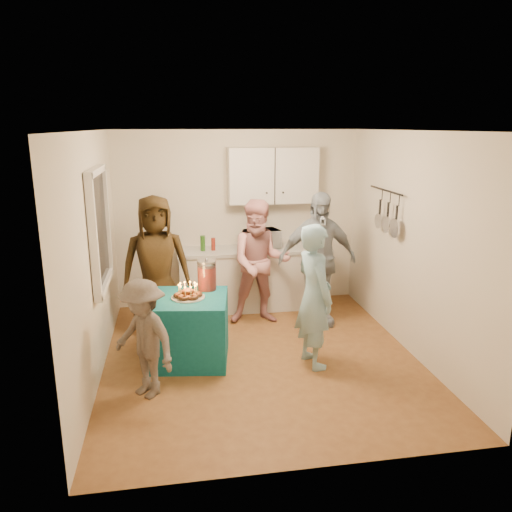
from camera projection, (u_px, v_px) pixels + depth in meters
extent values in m
plane|color=brown|center=(261.00, 358.00, 5.88)|extent=(4.00, 4.00, 0.00)
plane|color=white|center=(262.00, 131.00, 5.22)|extent=(4.00, 4.00, 0.00)
plane|color=silver|center=(238.00, 219.00, 7.46)|extent=(3.60, 3.60, 0.00)
plane|color=silver|center=(94.00, 258.00, 5.26)|extent=(4.00, 4.00, 0.00)
plane|color=silver|center=(412.00, 245.00, 5.84)|extent=(4.00, 4.00, 0.00)
cube|color=black|center=(98.00, 229.00, 5.49)|extent=(0.04, 1.00, 1.20)
cube|color=white|center=(254.00, 280.00, 7.42)|extent=(2.20, 0.58, 0.86)
cube|color=beige|center=(254.00, 250.00, 7.31)|extent=(2.24, 0.62, 0.05)
cube|color=white|center=(273.00, 175.00, 7.23)|extent=(1.30, 0.30, 0.80)
cube|color=black|center=(383.00, 210.00, 6.42)|extent=(0.12, 1.00, 0.60)
imported|color=white|center=(262.00, 239.00, 7.29)|extent=(0.55, 0.44, 0.27)
cube|color=#10616D|center=(190.00, 329.00, 5.75)|extent=(0.96, 0.96, 0.76)
cylinder|color=red|center=(207.00, 276.00, 5.89)|extent=(0.22, 0.22, 0.34)
imported|color=#91C0D4|center=(314.00, 296.00, 5.53)|extent=(0.51, 0.67, 1.64)
imported|color=#4D3616|center=(156.00, 265.00, 6.43)|extent=(0.93, 0.65, 1.81)
imported|color=#CF6C76|center=(260.00, 263.00, 6.75)|extent=(0.89, 0.72, 1.71)
imported|color=#112339|center=(317.00, 260.00, 6.67)|extent=(1.08, 0.47, 1.83)
imported|color=#544A43|center=(144.00, 339.00, 4.92)|extent=(0.87, 0.89, 1.23)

